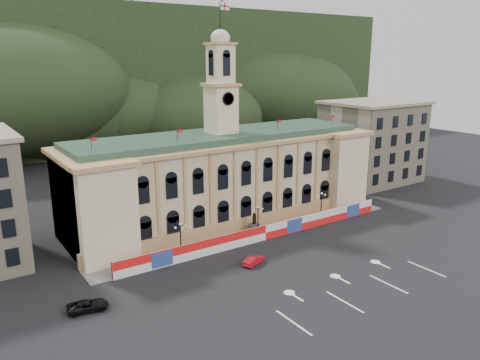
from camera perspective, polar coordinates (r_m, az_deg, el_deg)
ground at (r=65.32m, az=11.22°, el=-11.26°), size 260.00×260.00×0.00m
lane_markings at (r=62.34m, az=14.56°, el=-12.80°), size 26.00×10.00×0.02m
hill_ridge at (r=168.30m, az=-19.81°, el=10.92°), size 230.00×80.00×64.00m
city_hall at (r=83.00m, az=-2.10°, el=0.46°), size 56.20×17.60×37.10m
side_building_right at (r=113.15m, az=15.78°, el=4.55°), size 21.00×17.00×18.60m
hoarding_fence at (r=75.18m, az=3.11°, el=-6.38°), size 50.00×0.44×2.50m
pavement at (r=77.57m, az=1.86°, el=-6.61°), size 56.00×5.50×0.16m
statue at (r=77.36m, az=1.76°, el=-5.79°), size 1.40×1.40×3.72m
lamp_left at (r=69.09m, az=-7.25°, el=-6.81°), size 1.96×0.44×5.15m
lamp_center at (r=75.96m, az=2.21°, el=-4.67°), size 1.96×0.44×5.15m
lamp_right at (r=84.61m, az=9.89°, el=-2.83°), size 1.96×0.44×5.15m
red_sedan at (r=66.79m, az=1.71°, el=-9.77°), size 3.44×4.50×1.24m
black_suv at (r=58.40m, az=-18.07°, el=-14.36°), size 3.76×5.38×1.29m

